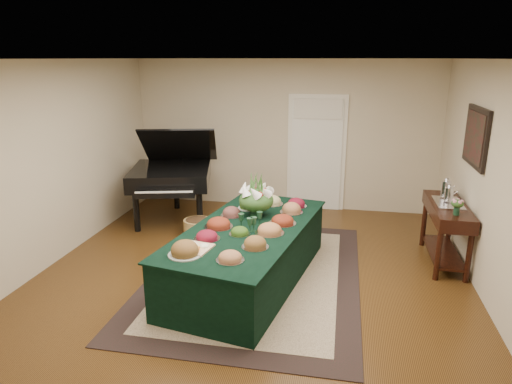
% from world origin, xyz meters
% --- Properties ---
extents(ground, '(6.00, 6.00, 0.00)m').
position_xyz_m(ground, '(0.00, 0.00, 0.00)').
color(ground, black).
rests_on(ground, ground).
extents(area_rug, '(2.65, 3.71, 0.01)m').
position_xyz_m(area_rug, '(0.04, 0.06, 0.01)').
color(area_rug, black).
rests_on(area_rug, ground).
extents(kitchen_doorway, '(1.05, 0.07, 2.10)m').
position_xyz_m(kitchen_doorway, '(0.60, 2.97, 1.02)').
color(kitchen_doorway, white).
rests_on(kitchen_doorway, ground).
extents(buffet_table, '(1.76, 2.92, 0.72)m').
position_xyz_m(buffet_table, '(-0.02, -0.11, 0.36)').
color(buffet_table, black).
rests_on(buffet_table, ground).
extents(food_platters, '(1.30, 2.30, 0.12)m').
position_xyz_m(food_platters, '(-0.02, -0.05, 0.77)').
color(food_platters, silver).
rests_on(food_platters, buffet_table).
extents(cutting_board, '(0.39, 0.39, 0.10)m').
position_xyz_m(cutting_board, '(-0.44, -0.86, 0.76)').
color(cutting_board, tan).
rests_on(cutting_board, buffet_table).
extents(green_goblets, '(0.28, 0.32, 0.18)m').
position_xyz_m(green_goblets, '(0.03, -0.17, 0.81)').
color(green_goblets, '#153621').
rests_on(green_goblets, buffet_table).
extents(floral_centerpiece, '(0.47, 0.47, 0.47)m').
position_xyz_m(floral_centerpiece, '(0.00, 0.30, 1.00)').
color(floral_centerpiece, '#153621').
rests_on(floral_centerpiece, buffet_table).
extents(grand_piano, '(1.63, 1.81, 1.63)m').
position_xyz_m(grand_piano, '(-1.77, 1.87, 0.80)').
color(grand_piano, black).
rests_on(grand_piano, ground).
extents(wicker_basket, '(0.43, 0.43, 0.27)m').
position_xyz_m(wicker_basket, '(-1.12, 1.21, 0.13)').
color(wicker_basket, olive).
rests_on(wicker_basket, ground).
extents(mahogany_sideboard, '(0.45, 1.34, 0.84)m').
position_xyz_m(mahogany_sideboard, '(2.50, 0.93, 0.65)').
color(mahogany_sideboard, black).
rests_on(mahogany_sideboard, ground).
extents(tea_service, '(0.34, 0.58, 0.30)m').
position_xyz_m(tea_service, '(2.50, 1.07, 0.96)').
color(tea_service, silver).
rests_on(tea_service, mahogany_sideboard).
extents(pink_bouquet, '(0.17, 0.17, 0.21)m').
position_xyz_m(pink_bouquet, '(2.50, 0.49, 0.98)').
color(pink_bouquet, '#153621').
rests_on(pink_bouquet, mahogany_sideboard).
extents(wall_painting, '(0.05, 0.95, 0.75)m').
position_xyz_m(wall_painting, '(2.72, 0.93, 1.75)').
color(wall_painting, black).
rests_on(wall_painting, ground).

